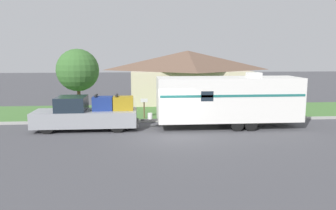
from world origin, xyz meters
The scene contains 8 objects.
ground_plane centered at (0.00, 0.00, 0.00)m, with size 120.00×120.00×0.00m, color #47474C.
curb_strip centered at (0.00, 3.75, 0.07)m, with size 80.00×0.30×0.14m.
lawn_strip centered at (0.00, 7.40, 0.01)m, with size 80.00×7.00×0.03m.
house_across_street centered at (2.76, 13.34, 2.43)m, with size 11.19×8.01×4.68m.
pickup_truck centered at (-4.83, 1.86, 0.90)m, with size 6.03×2.01×2.06m.
travel_trailer centered at (3.59, 1.86, 1.74)m, with size 9.50×2.49×3.30m.
mailbox centered at (-1.43, 4.85, 1.05)m, with size 0.48×0.20×1.37m.
tree_in_yard centered at (-6.13, 6.78, 3.23)m, with size 3.04×3.04×4.76m.
Camera 1 is at (-1.65, -17.23, 4.44)m, focal length 35.00 mm.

